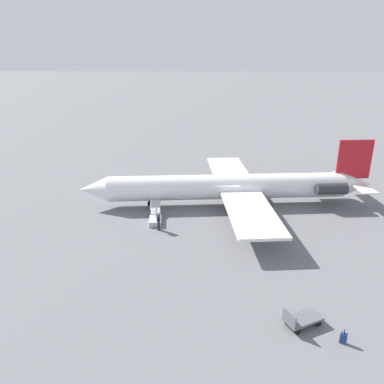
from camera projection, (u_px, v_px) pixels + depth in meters
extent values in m
plane|color=slate|center=(226.00, 204.00, 39.08)|extent=(600.00, 600.00, 0.00)
cylinder|color=white|center=(227.00, 187.00, 38.39)|extent=(24.27, 3.75, 2.55)
cone|color=white|center=(94.00, 189.00, 37.60)|extent=(2.92, 2.63, 2.50)
cone|color=white|center=(357.00, 184.00, 39.19)|extent=(3.43, 2.66, 2.50)
cube|color=red|center=(354.00, 159.00, 38.22)|extent=(3.57, 0.38, 4.07)
cube|color=white|center=(354.00, 182.00, 39.08)|extent=(1.88, 7.20, 0.13)
cube|color=white|center=(251.00, 213.00, 32.59)|extent=(4.58, 10.35, 0.25)
cube|color=white|center=(229.00, 170.00, 44.46)|extent=(4.58, 10.35, 0.25)
cylinder|color=#2D2D33|center=(331.00, 189.00, 37.25)|extent=(3.11, 1.30, 1.15)
cylinder|color=#2D2D33|center=(318.00, 178.00, 40.59)|extent=(3.11, 1.30, 1.15)
cylinder|color=black|center=(151.00, 203.00, 38.51)|extent=(0.64, 0.19, 0.63)
cylinder|color=#2D2D33|center=(150.00, 200.00, 38.36)|extent=(0.11, 0.11, 0.20)
cylinder|color=black|center=(251.00, 205.00, 38.04)|extent=(0.64, 0.19, 0.63)
cylinder|color=#2D2D33|center=(252.00, 202.00, 37.89)|extent=(0.11, 0.11, 0.20)
cylinder|color=black|center=(247.00, 197.00, 40.18)|extent=(0.64, 0.19, 0.63)
cylinder|color=#2D2D33|center=(247.00, 194.00, 40.04)|extent=(0.11, 0.11, 0.20)
cube|color=#B2B2B7|center=(155.00, 221.00, 34.62)|extent=(1.19, 1.85, 0.50)
cube|color=#B2B2B7|center=(156.00, 207.00, 36.29)|extent=(1.01, 2.28, 0.76)
cube|color=#B2B2B7|center=(151.00, 202.00, 36.09)|extent=(0.17, 2.22, 0.70)
cube|color=#23232D|center=(159.00, 226.00, 33.32)|extent=(0.21, 0.29, 0.85)
cylinder|color=#265972|center=(159.00, 218.00, 33.05)|extent=(0.36, 0.36, 0.65)
sphere|color=tan|center=(158.00, 213.00, 32.90)|extent=(0.24, 0.24, 0.24)
cube|color=black|center=(158.00, 219.00, 32.79)|extent=(0.29, 0.19, 0.44)
cube|color=#595B60|center=(303.00, 319.00, 21.60)|extent=(2.46, 1.91, 0.16)
cube|color=#595B60|center=(289.00, 318.00, 21.03)|extent=(0.53, 1.04, 0.70)
cylinder|color=black|center=(297.00, 331.00, 21.01)|extent=(0.38, 0.26, 0.36)
cylinder|color=black|center=(287.00, 322.00, 21.75)|extent=(0.38, 0.26, 0.36)
cylinder|color=black|center=(318.00, 324.00, 21.62)|extent=(0.38, 0.26, 0.36)
cylinder|color=black|center=(308.00, 314.00, 22.37)|extent=(0.38, 0.26, 0.36)
cube|color=navy|center=(343.00, 338.00, 20.31)|extent=(0.42, 0.37, 0.64)
cube|color=black|center=(345.00, 332.00, 20.16)|extent=(0.10, 0.12, 0.24)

